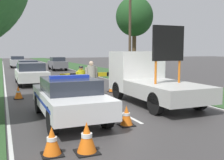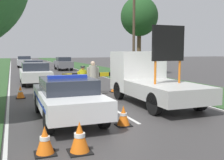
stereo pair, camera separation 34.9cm
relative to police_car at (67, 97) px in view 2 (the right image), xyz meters
The scene contains 19 objects.
ground_plane 2.18m from the police_car, ahead, with size 160.00×160.00×0.00m, color #3D3A3A.
lane_markings 19.82m from the police_car, 84.13° to the left, with size 8.01×67.48×0.01m.
grass_verge_right 21.87m from the police_car, 67.42° to the left, with size 4.63×120.00×0.03m.
police_car is the anchor object (origin of this frame).
work_truck 4.41m from the police_car, 22.73° to the left, with size 2.22×5.31×3.31m.
road_barrier 5.50m from the police_car, 65.39° to the left, with size 3.14×0.08×1.13m.
police_officer 4.59m from the police_car, 68.77° to the left, with size 0.56×0.36×1.56m.
pedestrian_civilian 4.70m from the police_car, 62.48° to the left, with size 0.65×0.41×1.80m.
traffic_cone_near_police 2.08m from the police_car, 43.69° to the right, with size 0.46×0.46×0.64m.
traffic_cone_centre_front 4.97m from the police_car, 106.03° to the left, with size 0.45×0.45×0.62m.
traffic_cone_near_truck 3.09m from the police_car, 110.69° to the right, with size 0.48×0.48×0.66m.
traffic_cone_behind_barrier 6.18m from the police_car, 53.66° to the left, with size 0.42×0.42×0.58m.
traffic_cone_lane_edge 3.08m from the police_car, 96.11° to the right, with size 0.53×0.53×0.72m.
queued_car_van_white 10.32m from the police_car, 91.20° to the left, with size 1.93×4.64×1.51m.
queued_car_hatch_blue 16.05m from the police_car, 89.69° to the left, with size 1.75×4.06×1.48m.
queued_car_suv_grey 23.55m from the police_car, 79.89° to the left, with size 1.70×4.23×1.58m.
queued_car_sedan_silver 30.52m from the police_car, 90.12° to the left, with size 1.88×4.50×1.59m.
roadside_tree_mid_left 17.70m from the police_car, 55.12° to the left, with size 3.54×3.54×7.43m.
utility_pole 12.29m from the police_car, 53.40° to the left, with size 1.20×0.20×8.55m.
Camera 2 is at (-3.73, -8.89, 2.32)m, focal length 42.00 mm.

